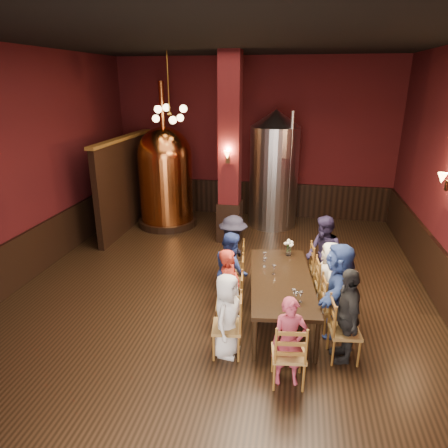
% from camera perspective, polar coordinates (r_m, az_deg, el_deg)
% --- Properties ---
extents(room, '(10.00, 10.02, 4.50)m').
position_cam_1_polar(room, '(6.91, -0.63, 6.42)').
color(room, black).
rests_on(room, ground).
extents(wainscot_right, '(0.08, 9.90, 1.00)m').
position_cam_1_polar(wainscot_right, '(7.86, 29.38, -8.19)').
color(wainscot_right, black).
rests_on(wainscot_right, ground).
extents(wainscot_back, '(7.90, 0.08, 1.00)m').
position_cam_1_polar(wainscot_back, '(12.10, 3.97, 3.70)').
color(wainscot_back, black).
rests_on(wainscot_back, ground).
extents(wainscot_left, '(0.08, 9.90, 1.00)m').
position_cam_1_polar(wainscot_left, '(9.09, -25.96, -3.95)').
color(wainscot_left, black).
rests_on(wainscot_left, ground).
extents(column, '(0.58, 0.58, 4.50)m').
position_cam_1_polar(column, '(9.67, 0.87, 10.28)').
color(column, '#420E10').
rests_on(column, ground).
extents(partition, '(0.22, 3.50, 2.40)m').
position_cam_1_polar(partition, '(11.11, -13.77, 5.44)').
color(partition, black).
rests_on(partition, ground).
extents(pendant_cluster, '(0.90, 0.90, 1.70)m').
position_cam_1_polar(pendant_cluster, '(10.02, -7.80, 15.35)').
color(pendant_cluster, '#A57226').
rests_on(pendant_cluster, room).
extents(sconce_wall, '(0.20, 0.20, 0.36)m').
position_cam_1_polar(sconce_wall, '(8.01, 29.32, 5.37)').
color(sconce_wall, black).
rests_on(sconce_wall, room).
extents(sconce_column, '(0.20, 0.20, 0.36)m').
position_cam_1_polar(sconce_column, '(9.39, 0.55, 9.69)').
color(sconce_column, black).
rests_on(sconce_column, column).
extents(dining_table, '(1.28, 2.50, 0.75)m').
position_cam_1_polar(dining_table, '(6.78, 8.17, -8.20)').
color(dining_table, black).
rests_on(dining_table, ground).
extents(chair_0, '(0.51, 0.51, 0.92)m').
position_cam_1_polar(chair_0, '(6.03, 0.41, -14.44)').
color(chair_0, brown).
rests_on(chair_0, ground).
extents(person_0, '(0.52, 0.70, 1.29)m').
position_cam_1_polar(person_0, '(5.92, 0.42, -12.94)').
color(person_0, silver).
rests_on(person_0, ground).
extents(chair_1, '(0.51, 0.51, 0.92)m').
position_cam_1_polar(chair_1, '(6.59, 0.75, -11.16)').
color(chair_1, brown).
rests_on(chair_1, ground).
extents(person_1, '(0.41, 0.56, 1.39)m').
position_cam_1_polar(person_1, '(6.47, 0.76, -9.38)').
color(person_1, '#A92B1D').
rests_on(person_1, ground).
extents(chair_2, '(0.51, 0.51, 0.92)m').
position_cam_1_polar(chair_2, '(7.16, 1.03, -8.45)').
color(chair_2, brown).
rests_on(chair_2, ground).
extents(person_2, '(0.60, 0.77, 1.42)m').
position_cam_1_polar(person_2, '(7.05, 1.04, -6.65)').
color(person_2, navy).
rests_on(person_2, ground).
extents(chair_3, '(0.51, 0.51, 0.92)m').
position_cam_1_polar(chair_3, '(7.76, 1.26, -6.10)').
color(chair_3, brown).
rests_on(chair_3, ground).
extents(person_3, '(0.61, 0.99, 1.49)m').
position_cam_1_polar(person_3, '(7.64, 1.28, -4.18)').
color(person_3, black).
rests_on(person_3, ground).
extents(chair_4, '(0.51, 0.51, 0.92)m').
position_cam_1_polar(chair_4, '(6.19, 16.87, -14.41)').
color(chair_4, brown).
rests_on(chair_4, ground).
extents(person_4, '(0.47, 0.89, 1.45)m').
position_cam_1_polar(person_4, '(6.05, 17.12, -12.33)').
color(person_4, black).
rests_on(person_4, ground).
extents(chair_5, '(0.51, 0.51, 0.92)m').
position_cam_1_polar(chair_5, '(6.74, 15.64, -11.23)').
color(chair_5, brown).
rests_on(chair_5, ground).
extents(person_5, '(0.66, 1.48, 1.54)m').
position_cam_1_polar(person_5, '(6.59, 15.89, -8.90)').
color(person_5, '#2E468A').
rests_on(person_5, ground).
extents(chair_6, '(0.51, 0.51, 0.92)m').
position_cam_1_polar(chair_6, '(7.30, 14.64, -8.58)').
color(chair_6, brown).
rests_on(chair_6, ground).
extents(person_6, '(0.42, 0.63, 1.28)m').
position_cam_1_polar(person_6, '(7.22, 14.76, -7.33)').
color(person_6, white).
rests_on(person_6, ground).
extents(chair_7, '(0.51, 0.51, 0.92)m').
position_cam_1_polar(chair_7, '(7.88, 13.78, -6.28)').
color(chair_7, brown).
rests_on(chair_7, ground).
extents(person_7, '(0.60, 0.81, 1.51)m').
position_cam_1_polar(person_7, '(7.76, 13.95, -4.33)').
color(person_7, '#241C39').
rests_on(person_7, ground).
extents(chair_8, '(0.51, 0.51, 0.92)m').
position_cam_1_polar(chair_8, '(5.60, 9.22, -17.73)').
color(chair_8, brown).
rests_on(chair_8, ground).
extents(person_8, '(0.51, 0.38, 1.27)m').
position_cam_1_polar(person_8, '(5.50, 9.32, -16.30)').
color(person_8, '#A3364B').
rests_on(person_8, ground).
extents(copper_kettle, '(1.63, 1.63, 3.84)m').
position_cam_1_polar(copper_kettle, '(11.06, -8.34, 6.81)').
color(copper_kettle, black).
rests_on(copper_kettle, ground).
extents(steel_vessel, '(1.68, 1.68, 3.15)m').
position_cam_1_polar(steel_vessel, '(10.99, 7.15, 7.72)').
color(steel_vessel, '#B2B2B7').
rests_on(steel_vessel, ground).
extents(rose_vase, '(0.18, 0.18, 0.31)m').
position_cam_1_polar(rose_vase, '(7.55, 9.25, -3.03)').
color(rose_vase, white).
rests_on(rose_vase, dining_table).
extents(wine_glass_0, '(0.07, 0.07, 0.17)m').
position_cam_1_polar(wine_glass_0, '(6.85, 7.15, -6.49)').
color(wine_glass_0, white).
rests_on(wine_glass_0, dining_table).
extents(wine_glass_1, '(0.07, 0.07, 0.17)m').
position_cam_1_polar(wine_glass_1, '(7.09, 5.86, -5.47)').
color(wine_glass_1, white).
rests_on(wine_glass_1, dining_table).
extents(wine_glass_2, '(0.07, 0.07, 0.17)m').
position_cam_1_polar(wine_glass_2, '(7.31, 5.80, -4.66)').
color(wine_glass_2, white).
rests_on(wine_glass_2, dining_table).
extents(wine_glass_3, '(0.07, 0.07, 0.17)m').
position_cam_1_polar(wine_glass_3, '(6.15, 9.93, -9.87)').
color(wine_glass_3, white).
rests_on(wine_glass_3, dining_table).
extents(wine_glass_4, '(0.07, 0.07, 0.17)m').
position_cam_1_polar(wine_glass_4, '(6.11, 10.89, -10.19)').
color(wine_glass_4, white).
rests_on(wine_glass_4, dining_table).
extents(wine_glass_5, '(0.07, 0.07, 0.17)m').
position_cam_1_polar(wine_glass_5, '(6.09, 10.25, -10.25)').
color(wine_glass_5, white).
rests_on(wine_glass_5, dining_table).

